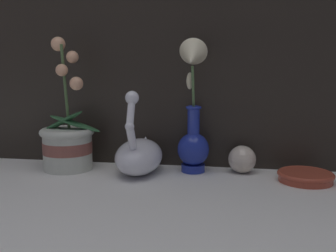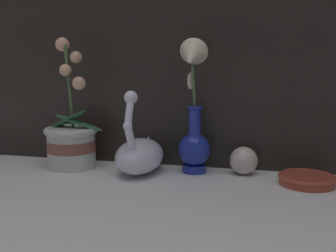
{
  "view_description": "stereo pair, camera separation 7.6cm",
  "coord_description": "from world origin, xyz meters",
  "px_view_note": "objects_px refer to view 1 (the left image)",
  "views": [
    {
      "loc": [
        0.12,
        -0.88,
        0.28
      ],
      "look_at": [
        -0.04,
        0.1,
        0.13
      ],
      "focal_mm": 42.0,
      "sensor_mm": 36.0,
      "label": 1
    },
    {
      "loc": [
        0.2,
        -0.87,
        0.28
      ],
      "look_at": [
        -0.04,
        0.1,
        0.13
      ],
      "focal_mm": 42.0,
      "sensor_mm": 36.0,
      "label": 2
    }
  ],
  "objects_px": {
    "blue_vase": "(193,120)",
    "glass_sphere": "(242,159)",
    "swan_figurine": "(139,154)",
    "orchid_potted_plant": "(67,141)",
    "amber_dish": "(305,176)"
  },
  "relations": [
    {
      "from": "blue_vase",
      "to": "amber_dish",
      "type": "relative_size",
      "value": 2.57
    },
    {
      "from": "glass_sphere",
      "to": "orchid_potted_plant",
      "type": "bearing_deg",
      "value": -175.34
    },
    {
      "from": "amber_dish",
      "to": "glass_sphere",
      "type": "bearing_deg",
      "value": 159.61
    },
    {
      "from": "orchid_potted_plant",
      "to": "glass_sphere",
      "type": "bearing_deg",
      "value": 4.66
    },
    {
      "from": "swan_figurine",
      "to": "amber_dish",
      "type": "height_order",
      "value": "swan_figurine"
    },
    {
      "from": "blue_vase",
      "to": "swan_figurine",
      "type": "bearing_deg",
      "value": -170.79
    },
    {
      "from": "blue_vase",
      "to": "glass_sphere",
      "type": "height_order",
      "value": "blue_vase"
    },
    {
      "from": "orchid_potted_plant",
      "to": "amber_dish",
      "type": "height_order",
      "value": "orchid_potted_plant"
    },
    {
      "from": "orchid_potted_plant",
      "to": "glass_sphere",
      "type": "height_order",
      "value": "orchid_potted_plant"
    },
    {
      "from": "swan_figurine",
      "to": "blue_vase",
      "type": "distance_m",
      "value": 0.17
    },
    {
      "from": "orchid_potted_plant",
      "to": "blue_vase",
      "type": "bearing_deg",
      "value": 2.16
    },
    {
      "from": "blue_vase",
      "to": "amber_dish",
      "type": "height_order",
      "value": "blue_vase"
    },
    {
      "from": "glass_sphere",
      "to": "amber_dish",
      "type": "distance_m",
      "value": 0.17
    },
    {
      "from": "glass_sphere",
      "to": "amber_dish",
      "type": "bearing_deg",
      "value": -20.39
    },
    {
      "from": "orchid_potted_plant",
      "to": "amber_dish",
      "type": "relative_size",
      "value": 2.63
    }
  ]
}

